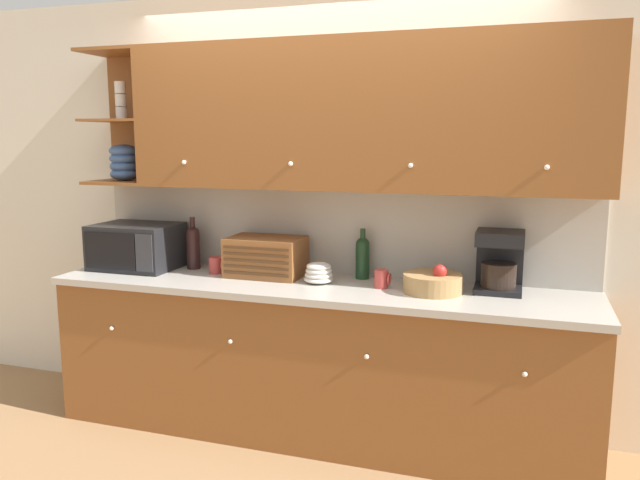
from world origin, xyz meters
TOP-DOWN VIEW (x-y plane):
  - ground_plane at (0.00, 0.00)m, footprint 24.00×24.00m
  - wall_back at (0.00, 0.03)m, footprint 5.49×0.06m
  - counter_unit at (0.00, -0.31)m, footprint 3.11×0.65m
  - backsplash_panel at (0.00, -0.01)m, footprint 3.09×0.01m
  - upper_cabinets at (0.16, -0.18)m, footprint 3.09×0.38m
  - microwave at (-1.22, -0.25)m, footprint 0.52×0.40m
  - second_wine_bottle at (-0.87, -0.14)m, footprint 0.09×0.09m
  - mug at (-0.67, -0.23)m, footprint 0.10×0.09m
  - bread_box at (-0.35, -0.20)m, footprint 0.45×0.30m
  - bowl_stack_on_counter at (0.01, -0.27)m, footprint 0.17×0.17m
  - wine_bottle at (0.22, -0.09)m, footprint 0.08×0.08m
  - mug_blue_second at (0.38, -0.28)m, footprint 0.09×0.08m
  - fruit_basket at (0.67, -0.29)m, footprint 0.32×0.32m
  - coffee_maker at (1.00, -0.15)m, footprint 0.25×0.25m

SIDE VIEW (x-z plane):
  - ground_plane at x=0.00m, z-range 0.00..0.00m
  - counter_unit at x=0.00m, z-range 0.00..0.91m
  - mug at x=-0.67m, z-range 0.90..1.01m
  - mug_blue_second at x=0.38m, z-range 0.90..1.01m
  - fruit_basket at x=0.67m, z-range 0.88..1.04m
  - bowl_stack_on_counter at x=0.01m, z-range 0.90..1.02m
  - bread_box at x=-0.35m, z-range 0.90..1.14m
  - wine_bottle at x=0.22m, z-range 0.89..1.19m
  - microwave at x=-1.22m, z-range 0.90..1.19m
  - second_wine_bottle at x=-0.87m, z-range 0.89..1.22m
  - coffee_maker at x=1.00m, z-range 0.90..1.24m
  - backsplash_panel at x=0.00m, z-range 0.90..1.44m
  - wall_back at x=0.00m, z-range 0.00..2.60m
  - upper_cabinets at x=0.16m, z-range 1.44..2.27m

